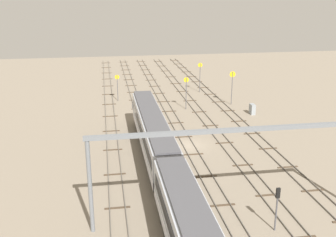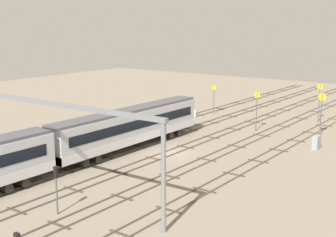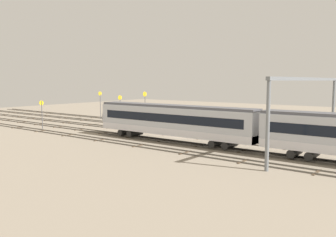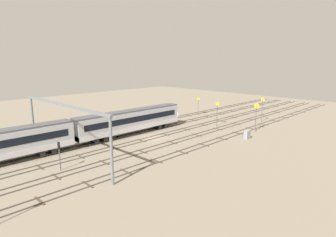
# 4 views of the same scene
# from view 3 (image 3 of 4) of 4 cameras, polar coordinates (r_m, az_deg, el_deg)

# --- Properties ---
(ground_plane) EXTENTS (151.10, 151.10, 0.00)m
(ground_plane) POSITION_cam_3_polar(r_m,az_deg,el_deg) (52.36, 2.58, -2.86)
(ground_plane) COLOR gray
(track_near_foreground) EXTENTS (135.10, 2.40, 0.16)m
(track_near_foreground) POSITION_cam_3_polar(r_m,az_deg,el_deg) (60.56, 7.93, -1.63)
(track_near_foreground) COLOR #59544C
(track_near_foreground) RESTS_ON ground
(track_second_near) EXTENTS (135.10, 2.40, 0.16)m
(track_second_near) POSITION_cam_3_polar(r_m,az_deg,el_deg) (56.39, 5.45, -2.16)
(track_second_near) COLOR #59544C
(track_second_near) RESTS_ON ground
(track_middle) EXTENTS (135.10, 2.40, 0.16)m
(track_middle) POSITION_cam_3_polar(r_m,az_deg,el_deg) (52.35, 2.58, -2.79)
(track_middle) COLOR #59544C
(track_middle) RESTS_ON ground
(track_with_train) EXTENTS (135.10, 2.40, 0.16)m
(track_with_train) POSITION_cam_3_polar(r_m,az_deg,el_deg) (48.47, -0.77, -3.50)
(track_with_train) COLOR #59544C
(track_with_train) RESTS_ON ground
(track_far_background) EXTENTS (135.10, 2.40, 0.16)m
(track_far_background) POSITION_cam_3_polar(r_m,az_deg,el_deg) (44.79, -4.68, -4.32)
(track_far_background) COLOR #59544C
(track_far_background) RESTS_ON ground
(overhead_gantry) EXTENTS (0.40, 24.53, 8.52)m
(overhead_gantry) POSITION_cam_3_polar(r_m,az_deg,el_deg) (44.03, 21.69, 3.80)
(overhead_gantry) COLOR slate
(overhead_gantry) RESTS_ON ground
(speed_sign_near_foreground) EXTENTS (0.14, 1.02, 5.95)m
(speed_sign_near_foreground) POSITION_cam_3_polar(r_m,az_deg,el_deg) (72.06, -3.72, 2.72)
(speed_sign_near_foreground) COLOR #4C4C51
(speed_sign_near_foreground) RESTS_ON ground
(speed_sign_mid_trackside) EXTENTS (0.14, 0.80, 4.82)m
(speed_sign_mid_trackside) POSITION_cam_3_polar(r_m,az_deg,el_deg) (63.59, -19.61, 1.15)
(speed_sign_mid_trackside) COLOR #4C4C51
(speed_sign_mid_trackside) RESTS_ON ground
(speed_sign_far_trackside) EXTENTS (0.14, 0.85, 5.52)m
(speed_sign_far_trackside) POSITION_cam_3_polar(r_m,az_deg,el_deg) (64.84, -7.69, 1.92)
(speed_sign_far_trackside) COLOR #4C4C51
(speed_sign_far_trackside) RESTS_ON ground
(speed_sign_distant_end) EXTENTS (0.14, 0.85, 5.88)m
(speed_sign_distant_end) POSITION_cam_3_polar(r_m,az_deg,el_deg) (76.40, -10.83, 2.65)
(speed_sign_distant_end) COLOR #4C4C51
(speed_sign_distant_end) RESTS_ON ground
(signal_light_trackside_departure) EXTENTS (0.31, 0.32, 3.97)m
(signal_light_trackside_departure) POSITION_cam_3_polar(r_m,az_deg,el_deg) (46.84, 25.33, -1.27)
(signal_light_trackside_departure) COLOR #4C4C51
(signal_light_trackside_departure) RESTS_ON ground
(relay_cabinet) EXTENTS (1.33, 0.69, 1.66)m
(relay_cabinet) POSITION_cam_3_polar(r_m,az_deg,el_deg) (69.71, 0.92, 0.07)
(relay_cabinet) COLOR gray
(relay_cabinet) RESTS_ON ground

